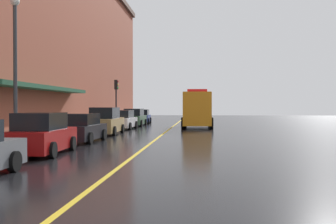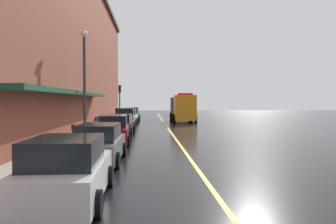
{
  "view_description": "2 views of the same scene",
  "coord_description": "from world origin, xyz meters",
  "px_view_note": "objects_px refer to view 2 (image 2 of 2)",
  "views": [
    {
      "loc": [
        2.65,
        -3.45,
        2.02
      ],
      "look_at": [
        0.77,
        19.88,
        1.65
      ],
      "focal_mm": 43.05,
      "sensor_mm": 36.0,
      "label": 1
    },
    {
      "loc": [
        -1.86,
        -7.57,
        2.6
      ],
      "look_at": [
        -0.12,
        22.12,
        1.58
      ],
      "focal_mm": 36.39,
      "sensor_mm": 36.0,
      "label": 2
    }
  ],
  "objects_px": {
    "street_lamp_left": "(84,72)",
    "parking_meter_3": "(118,114)",
    "parked_car_2": "(114,131)",
    "parked_car_7": "(133,113)",
    "utility_truck": "(183,108)",
    "parked_car_6": "(132,114)",
    "parked_car_3": "(121,125)",
    "parking_meter_0": "(73,133)",
    "parked_car_1": "(100,144)",
    "parked_car_4": "(125,119)",
    "parking_meter_1": "(96,123)",
    "traffic_light_near": "(120,96)",
    "parked_car_0": "(67,171)",
    "parked_car_5": "(129,117)",
    "parking_meter_2": "(102,121)"
  },
  "relations": [
    {
      "from": "parking_meter_0",
      "to": "street_lamp_left",
      "type": "xyz_separation_m",
      "value": [
        -0.6,
        6.18,
        3.34
      ]
    },
    {
      "from": "parking_meter_0",
      "to": "parking_meter_3",
      "type": "distance_m",
      "value": 24.14
    },
    {
      "from": "parked_car_2",
      "to": "parking_meter_1",
      "type": "height_order",
      "value": "parked_car_2"
    },
    {
      "from": "utility_truck",
      "to": "parking_meter_0",
      "type": "height_order",
      "value": "utility_truck"
    },
    {
      "from": "parked_car_1",
      "to": "parked_car_2",
      "type": "bearing_deg",
      "value": 1.19
    },
    {
      "from": "parked_car_7",
      "to": "parking_meter_0",
      "type": "xyz_separation_m",
      "value": [
        -1.33,
        -33.47,
        0.31
      ]
    },
    {
      "from": "street_lamp_left",
      "to": "parked_car_7",
      "type": "bearing_deg",
      "value": 85.95
    },
    {
      "from": "parking_meter_0",
      "to": "traffic_light_near",
      "type": "height_order",
      "value": "traffic_light_near"
    },
    {
      "from": "parked_car_6",
      "to": "parking_meter_2",
      "type": "bearing_deg",
      "value": 176.02
    },
    {
      "from": "parked_car_3",
      "to": "parking_meter_0",
      "type": "distance_m",
      "value": 10.01
    },
    {
      "from": "parking_meter_1",
      "to": "parked_car_6",
      "type": "bearing_deg",
      "value": 86.08
    },
    {
      "from": "parking_meter_0",
      "to": "traffic_light_near",
      "type": "bearing_deg",
      "value": 89.86
    },
    {
      "from": "parking_meter_1",
      "to": "traffic_light_near",
      "type": "xyz_separation_m",
      "value": [
        0.06,
        18.61,
        2.1
      ]
    },
    {
      "from": "parked_car_0",
      "to": "utility_truck",
      "type": "bearing_deg",
      "value": -11.76
    },
    {
      "from": "parked_car_0",
      "to": "street_lamp_left",
      "type": "bearing_deg",
      "value": 7.64
    },
    {
      "from": "parked_car_4",
      "to": "parked_car_7",
      "type": "height_order",
      "value": "parked_car_4"
    },
    {
      "from": "parked_car_3",
      "to": "traffic_light_near",
      "type": "height_order",
      "value": "traffic_light_near"
    },
    {
      "from": "parked_car_3",
      "to": "parking_meter_3",
      "type": "height_order",
      "value": "parked_car_3"
    },
    {
      "from": "parked_car_0",
      "to": "parked_car_3",
      "type": "relative_size",
      "value": 1.04
    },
    {
      "from": "parked_car_6",
      "to": "utility_truck",
      "type": "bearing_deg",
      "value": -110.12
    },
    {
      "from": "parked_car_2",
      "to": "parked_car_3",
      "type": "xyz_separation_m",
      "value": [
        -0.03,
        5.65,
        -0.06
      ]
    },
    {
      "from": "parked_car_2",
      "to": "parked_car_0",
      "type": "bearing_deg",
      "value": 177.83
    },
    {
      "from": "parked_car_1",
      "to": "parked_car_4",
      "type": "distance_m",
      "value": 17.64
    },
    {
      "from": "parked_car_2",
      "to": "parked_car_5",
      "type": "xyz_separation_m",
      "value": [
        -0.13,
        17.94,
        -0.04
      ]
    },
    {
      "from": "parked_car_7",
      "to": "parked_car_6",
      "type": "bearing_deg",
      "value": 178.93
    },
    {
      "from": "street_lamp_left",
      "to": "parking_meter_3",
      "type": "bearing_deg",
      "value": 88.09
    },
    {
      "from": "parked_car_1",
      "to": "parked_car_4",
      "type": "xyz_separation_m",
      "value": [
        -0.12,
        17.63,
        0.12
      ]
    },
    {
      "from": "parked_car_1",
      "to": "parking_meter_0",
      "type": "distance_m",
      "value": 2.24
    },
    {
      "from": "parked_car_7",
      "to": "parked_car_4",
      "type": "bearing_deg",
      "value": 177.96
    },
    {
      "from": "parked_car_1",
      "to": "parking_meter_3",
      "type": "xyz_separation_m",
      "value": [
        -1.45,
        25.82,
        0.3
      ]
    },
    {
      "from": "parking_meter_1",
      "to": "parked_car_5",
      "type": "bearing_deg",
      "value": 85.07
    },
    {
      "from": "parked_car_2",
      "to": "parking_meter_1",
      "type": "bearing_deg",
      "value": 25.78
    },
    {
      "from": "parked_car_5",
      "to": "parked_car_6",
      "type": "xyz_separation_m",
      "value": [
        0.12,
        5.61,
        0.04
      ]
    },
    {
      "from": "street_lamp_left",
      "to": "parked_car_2",
      "type": "bearing_deg",
      "value": -43.3
    },
    {
      "from": "parking_meter_2",
      "to": "traffic_light_near",
      "type": "relative_size",
      "value": 0.31
    },
    {
      "from": "parked_car_1",
      "to": "parking_meter_0",
      "type": "height_order",
      "value": "parked_car_1"
    },
    {
      "from": "parked_car_3",
      "to": "parked_car_4",
      "type": "height_order",
      "value": "parked_car_4"
    },
    {
      "from": "parked_car_0",
      "to": "parked_car_5",
      "type": "xyz_separation_m",
      "value": [
        -0.09,
        29.47,
        -0.02
      ]
    },
    {
      "from": "parked_car_2",
      "to": "parked_car_3",
      "type": "distance_m",
      "value": 5.65
    },
    {
      "from": "parked_car_7",
      "to": "traffic_light_near",
      "type": "relative_size",
      "value": 0.98
    },
    {
      "from": "utility_truck",
      "to": "parking_meter_2",
      "type": "relative_size",
      "value": 5.71
    },
    {
      "from": "parking_meter_1",
      "to": "traffic_light_near",
      "type": "distance_m",
      "value": 18.72
    },
    {
      "from": "parked_car_5",
      "to": "parking_meter_1",
      "type": "relative_size",
      "value": 3.18
    },
    {
      "from": "parked_car_5",
      "to": "parking_meter_2",
      "type": "relative_size",
      "value": 3.18
    },
    {
      "from": "parked_car_0",
      "to": "utility_truck",
      "type": "distance_m",
      "value": 33.32
    },
    {
      "from": "parked_car_2",
      "to": "utility_truck",
      "type": "bearing_deg",
      "value": -18.51
    },
    {
      "from": "parked_car_2",
      "to": "parked_car_5",
      "type": "height_order",
      "value": "parked_car_2"
    },
    {
      "from": "traffic_light_near",
      "to": "parked_car_0",
      "type": "bearing_deg",
      "value": -87.66
    },
    {
      "from": "parked_car_0",
      "to": "traffic_light_near",
      "type": "bearing_deg",
      "value": 1.5
    },
    {
      "from": "parked_car_5",
      "to": "parking_meter_0",
      "type": "xyz_separation_m",
      "value": [
        -1.31,
        -22.2,
        0.29
      ]
    }
  ]
}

